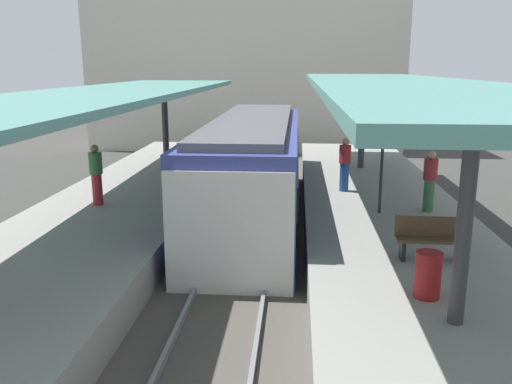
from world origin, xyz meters
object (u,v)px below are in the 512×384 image
(passenger_mid_platform, at_px, (345,164))
(platform_bench, at_px, (430,237))
(litter_bin, at_px, (428,275))
(passenger_near_bench, at_px, (430,180))
(platform_sign, at_px, (382,153))
(passenger_far_end, at_px, (96,174))
(commuter_train, at_px, (253,169))

(passenger_mid_platform, bearing_deg, platform_bench, -78.23)
(litter_bin, xyz_separation_m, passenger_near_bench, (1.31, 5.53, 0.45))
(platform_sign, height_order, litter_bin, platform_sign)
(passenger_mid_platform, bearing_deg, passenger_near_bench, -46.77)
(litter_bin, height_order, passenger_mid_platform, passenger_mid_platform)
(passenger_far_end, bearing_deg, commuter_train, 23.79)
(passenger_near_bench, bearing_deg, passenger_mid_platform, 133.23)
(litter_bin, bearing_deg, commuter_train, 116.02)
(commuter_train, height_order, passenger_near_bench, commuter_train)
(platform_sign, xyz_separation_m, litter_bin, (0.02, -5.25, -1.22))
(passenger_near_bench, relative_size, passenger_mid_platform, 0.99)
(passenger_near_bench, bearing_deg, commuter_train, 159.85)
(commuter_train, relative_size, platform_sign, 5.24)
(passenger_far_end, bearing_deg, litter_bin, -35.04)
(passenger_mid_platform, height_order, passenger_far_end, passenger_far_end)
(commuter_train, bearing_deg, passenger_mid_platform, 8.03)
(platform_sign, xyz_separation_m, passenger_near_bench, (1.33, 0.28, -0.77))
(commuter_train, xyz_separation_m, platform_bench, (4.05, -5.48, -0.26))
(platform_sign, height_order, passenger_near_bench, platform_sign)
(platform_bench, xyz_separation_m, passenger_mid_platform, (-1.22, 5.88, 0.40))
(commuter_train, relative_size, platform_bench, 8.27)
(litter_bin, xyz_separation_m, passenger_far_end, (-7.79, 5.47, 0.49))
(commuter_train, height_order, platform_bench, commuter_train)
(platform_bench, height_order, passenger_near_bench, passenger_near_bench)
(platform_bench, relative_size, litter_bin, 1.75)
(litter_bin, relative_size, passenger_mid_platform, 0.48)
(platform_bench, distance_m, passenger_far_end, 9.04)
(commuter_train, xyz_separation_m, passenger_near_bench, (4.89, -1.79, 0.13))
(platform_sign, bearing_deg, platform_bench, -81.74)
(litter_bin, relative_size, passenger_near_bench, 0.49)
(platform_sign, distance_m, litter_bin, 5.39)
(platform_bench, relative_size, platform_sign, 0.63)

